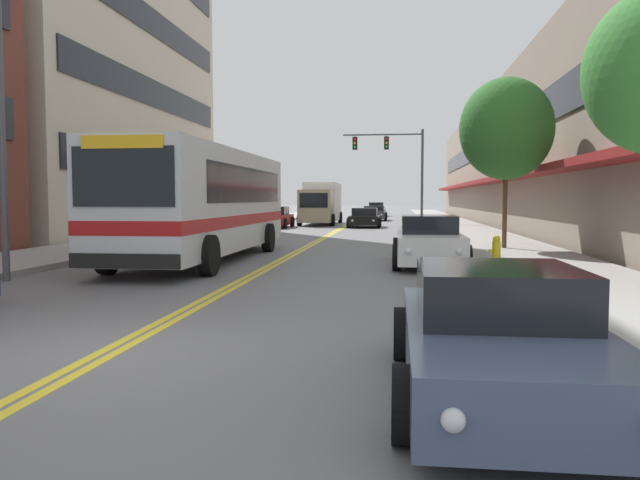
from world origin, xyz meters
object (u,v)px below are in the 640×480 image
object	(u,v)px
city_bus	(206,199)
box_truck	(321,203)
car_black_moving_third	(365,218)
street_lamp_left_near	(9,60)
car_white_parked_right_mid	(429,242)
car_dark_grey_moving_lead	(374,214)
car_slate_blue_parked_right_foreground	(499,337)
street_tree_right_mid	(506,129)
fire_hydrant	(496,251)
car_beige_parked_left_far	(240,223)
car_charcoal_moving_second	(376,210)
car_red_parked_left_near	(274,218)
traffic_signal_mast	(396,157)

from	to	relation	value
city_bus	box_truck	distance (m)	26.58
car_black_moving_third	box_truck	distance (m)	5.56
street_lamp_left_near	car_white_parked_right_mid	bearing A→B (deg)	25.81
car_dark_grey_moving_lead	car_slate_blue_parked_right_foreground	bearing A→B (deg)	-86.46
street_tree_right_mid	fire_hydrant	size ratio (longest dim) A/B	7.48
car_beige_parked_left_far	street_lamp_left_near	bearing A→B (deg)	-92.31
car_slate_blue_parked_right_foreground	car_dark_grey_moving_lead	size ratio (longest dim) A/B	0.91
car_charcoal_moving_second	street_lamp_left_near	size ratio (longest dim) A/B	0.59
car_red_parked_left_near	street_tree_right_mid	xyz separation A→B (m)	(11.58, -17.23, 3.62)
street_tree_right_mid	fire_hydrant	distance (m)	7.27
car_dark_grey_moving_lead	city_bus	bearing A→B (deg)	-96.21
car_dark_grey_moving_lead	traffic_signal_mast	bearing A→B (deg)	-77.54
city_bus	car_charcoal_moving_second	size ratio (longest dim) A/B	2.32
car_charcoal_moving_second	box_truck	distance (m)	21.99
city_bus	box_truck	bearing A→B (deg)	89.39
car_dark_grey_moving_lead	traffic_signal_mast	world-z (taller)	traffic_signal_mast
car_dark_grey_moving_lead	street_lamp_left_near	bearing A→B (deg)	-99.23
car_slate_blue_parked_right_foreground	car_beige_parked_left_far	bearing A→B (deg)	109.78
city_bus	car_red_parked_left_near	world-z (taller)	city_bus
box_truck	street_lamp_left_near	world-z (taller)	street_lamp_left_near
box_truck	street_lamp_left_near	xyz separation A→B (m)	(-3.04, -31.98, 3.37)
car_slate_blue_parked_right_foreground	street_tree_right_mid	world-z (taller)	street_tree_right_mid
fire_hydrant	car_black_moving_third	bearing A→B (deg)	100.57
car_beige_parked_left_far	street_tree_right_mid	bearing A→B (deg)	-35.57
car_charcoal_moving_second	box_truck	bearing A→B (deg)	-98.54
car_beige_parked_left_far	traffic_signal_mast	distance (m)	17.16
car_black_moving_third	street_tree_right_mid	world-z (taller)	street_tree_right_mid
city_bus	street_tree_right_mid	bearing A→B (deg)	21.64
car_beige_parked_left_far	traffic_signal_mast	xyz separation A→B (m)	(7.67, 14.77, 4.18)
traffic_signal_mast	city_bus	bearing A→B (deg)	-101.86
city_bus	car_beige_parked_left_far	xyz separation A→B (m)	(-2.05, 12.00, -1.21)
car_red_parked_left_near	car_beige_parked_left_far	world-z (taller)	car_beige_parked_left_far
fire_hydrant	car_dark_grey_moving_lead	bearing A→B (deg)	96.80
street_tree_right_mid	car_white_parked_right_mid	bearing A→B (deg)	-121.35
car_red_parked_left_near	box_truck	xyz separation A→B (m)	(2.40, 5.59, 0.91)
car_beige_parked_left_far	fire_hydrant	xyz separation A→B (m)	(10.32, -14.39, -0.09)
car_slate_blue_parked_right_foreground	fire_hydrant	world-z (taller)	car_slate_blue_parked_right_foreground
car_white_parked_right_mid	car_charcoal_moving_second	bearing A→B (deg)	93.63
car_red_parked_left_near	box_truck	size ratio (longest dim) A/B	0.57
car_dark_grey_moving_lead	box_truck	size ratio (longest dim) A/B	0.57
car_charcoal_moving_second	car_black_moving_third	bearing A→B (deg)	-89.75
car_red_parked_left_near	street_lamp_left_near	bearing A→B (deg)	-91.40
box_truck	fire_hydrant	distance (m)	30.06
car_white_parked_right_mid	car_black_moving_third	size ratio (longest dim) A/B	1.13
city_bus	car_white_parked_right_mid	distance (m)	6.82
fire_hydrant	traffic_signal_mast	bearing A→B (deg)	95.18
car_white_parked_right_mid	car_black_moving_third	bearing A→B (deg)	97.40
street_lamp_left_near	street_tree_right_mid	size ratio (longest dim) A/B	1.44
car_charcoal_moving_second	box_truck	size ratio (longest dim) A/B	0.61
car_charcoal_moving_second	car_black_moving_third	distance (m)	26.04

